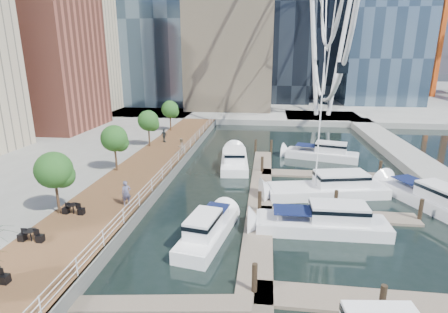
% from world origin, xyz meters
% --- Properties ---
extents(ground, '(520.00, 520.00, 0.00)m').
position_xyz_m(ground, '(0.00, 0.00, 0.00)').
color(ground, black).
rests_on(ground, ground).
extents(boardwalk, '(6.00, 60.00, 1.00)m').
position_xyz_m(boardwalk, '(-9.00, 15.00, 0.50)').
color(boardwalk, brown).
rests_on(boardwalk, ground).
extents(seawall, '(0.25, 60.00, 1.00)m').
position_xyz_m(seawall, '(-6.00, 15.00, 0.50)').
color(seawall, '#595954').
rests_on(seawall, ground).
extents(land_far, '(200.00, 114.00, 1.00)m').
position_xyz_m(land_far, '(0.00, 102.00, 0.50)').
color(land_far, gray).
rests_on(land_far, ground).
extents(breakwater, '(4.00, 60.00, 1.00)m').
position_xyz_m(breakwater, '(20.00, 20.00, 0.50)').
color(breakwater, gray).
rests_on(breakwater, ground).
extents(pier, '(14.00, 12.00, 1.00)m').
position_xyz_m(pier, '(14.00, 52.00, 0.50)').
color(pier, gray).
rests_on(pier, ground).
extents(railing, '(0.10, 60.00, 1.05)m').
position_xyz_m(railing, '(-6.10, 15.00, 1.52)').
color(railing, white).
rests_on(railing, boardwalk).
extents(floating_docks, '(16.00, 34.00, 2.60)m').
position_xyz_m(floating_docks, '(7.97, 9.98, 0.49)').
color(floating_docks, '#6D6051').
rests_on(floating_docks, ground).
extents(street_trees, '(2.60, 42.60, 4.60)m').
position_xyz_m(street_trees, '(-11.40, 14.00, 4.29)').
color(street_trees, '#3F2B1C').
rests_on(street_trees, ground).
extents(cafe_tables, '(2.50, 13.70, 0.74)m').
position_xyz_m(cafe_tables, '(-10.40, -2.00, 1.37)').
color(cafe_tables, black).
rests_on(cafe_tables, ground).
extents(yacht_foreground, '(10.09, 2.86, 2.15)m').
position_xyz_m(yacht_foreground, '(7.42, 5.45, 0.00)').
color(yacht_foreground, silver).
rests_on(yacht_foreground, ground).
extents(pedestrian_near, '(0.84, 0.80, 1.93)m').
position_xyz_m(pedestrian_near, '(-7.09, 6.00, 1.97)').
color(pedestrian_near, '#54536F').
rests_on(pedestrian_near, boardwalk).
extents(pedestrian_mid, '(1.05, 1.14, 1.88)m').
position_xyz_m(pedestrian_mid, '(-6.50, 20.79, 1.94)').
color(pedestrian_mid, '#7D6957').
rests_on(pedestrian_mid, boardwalk).
extents(pedestrian_far, '(1.12, 0.90, 1.78)m').
position_xyz_m(pedestrian_far, '(-10.18, 26.42, 1.89)').
color(pedestrian_far, '#2F363B').
rests_on(pedestrian_far, boardwalk).
extents(moored_yachts, '(22.58, 33.80, 11.50)m').
position_xyz_m(moored_yachts, '(8.23, 12.41, 0.00)').
color(moored_yachts, white).
rests_on(moored_yachts, ground).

